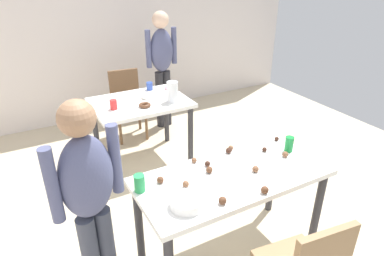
{
  "coord_description": "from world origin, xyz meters",
  "views": [
    {
      "loc": [
        -1.15,
        -1.6,
        2.08
      ],
      "look_at": [
        0.02,
        0.52,
        0.9
      ],
      "focal_mm": 31.38,
      "sensor_mm": 36.0,
      "label": 1
    }
  ],
  "objects_px": {
    "person_girl_near": "(90,196)",
    "person_adult_far": "(162,60)",
    "dining_table_far": "(141,111)",
    "chair_far_table": "(127,100)",
    "dining_table_near": "(232,186)",
    "mixing_bowl": "(187,202)",
    "pitcher_far": "(172,92)",
    "soda_can": "(289,144)"
  },
  "relations": [
    {
      "from": "person_girl_near",
      "to": "person_adult_far",
      "type": "bearing_deg",
      "value": 57.23
    },
    {
      "from": "dining_table_far",
      "to": "person_adult_far",
      "type": "relative_size",
      "value": 0.65
    },
    {
      "from": "chair_far_table",
      "to": "dining_table_near",
      "type": "bearing_deg",
      "value": -90.27
    },
    {
      "from": "dining_table_near",
      "to": "mixing_bowl",
      "type": "height_order",
      "value": "mixing_bowl"
    },
    {
      "from": "mixing_bowl",
      "to": "pitcher_far",
      "type": "height_order",
      "value": "pitcher_far"
    },
    {
      "from": "dining_table_far",
      "to": "soda_can",
      "type": "height_order",
      "value": "soda_can"
    },
    {
      "from": "dining_table_far",
      "to": "pitcher_far",
      "type": "distance_m",
      "value": 0.42
    },
    {
      "from": "chair_far_table",
      "to": "mixing_bowl",
      "type": "xyz_separation_m",
      "value": [
        -0.46,
        -2.53,
        0.28
      ]
    },
    {
      "from": "dining_table_near",
      "to": "pitcher_far",
      "type": "height_order",
      "value": "pitcher_far"
    },
    {
      "from": "chair_far_table",
      "to": "soda_can",
      "type": "xyz_separation_m",
      "value": [
        0.56,
        -2.32,
        0.31
      ]
    },
    {
      "from": "person_girl_near",
      "to": "mixing_bowl",
      "type": "height_order",
      "value": "person_girl_near"
    },
    {
      "from": "chair_far_table",
      "to": "pitcher_far",
      "type": "xyz_separation_m",
      "value": [
        0.22,
        -0.92,
        0.36
      ]
    },
    {
      "from": "dining_table_near",
      "to": "person_girl_near",
      "type": "relative_size",
      "value": 0.94
    },
    {
      "from": "pitcher_far",
      "to": "person_adult_far",
      "type": "bearing_deg",
      "value": 71.99
    },
    {
      "from": "person_adult_far",
      "to": "soda_can",
      "type": "relative_size",
      "value": 12.82
    },
    {
      "from": "dining_table_far",
      "to": "chair_far_table",
      "type": "xyz_separation_m",
      "value": [
        0.08,
        0.74,
        -0.14
      ]
    },
    {
      "from": "person_adult_far",
      "to": "mixing_bowl",
      "type": "relative_size",
      "value": 7.42
    },
    {
      "from": "chair_far_table",
      "to": "person_adult_far",
      "type": "distance_m",
      "value": 0.7
    },
    {
      "from": "person_adult_far",
      "to": "pitcher_far",
      "type": "distance_m",
      "value": 1.0
    },
    {
      "from": "chair_far_table",
      "to": "mixing_bowl",
      "type": "distance_m",
      "value": 2.59
    },
    {
      "from": "dining_table_far",
      "to": "pitcher_far",
      "type": "relative_size",
      "value": 4.63
    },
    {
      "from": "dining_table_far",
      "to": "pitcher_far",
      "type": "height_order",
      "value": "pitcher_far"
    },
    {
      "from": "dining_table_far",
      "to": "pitcher_far",
      "type": "xyz_separation_m",
      "value": [
        0.31,
        -0.18,
        0.22
      ]
    },
    {
      "from": "dining_table_far",
      "to": "person_adult_far",
      "type": "bearing_deg",
      "value": 51.45
    },
    {
      "from": "dining_table_near",
      "to": "dining_table_far",
      "type": "xyz_separation_m",
      "value": [
        -0.07,
        1.64,
        -0.01
      ]
    },
    {
      "from": "person_girl_near",
      "to": "pitcher_far",
      "type": "bearing_deg",
      "value": 49.34
    },
    {
      "from": "dining_table_far",
      "to": "chair_far_table",
      "type": "height_order",
      "value": "chair_far_table"
    },
    {
      "from": "person_girl_near",
      "to": "mixing_bowl",
      "type": "relative_size",
      "value": 7.01
    },
    {
      "from": "dining_table_near",
      "to": "person_adult_far",
      "type": "distance_m",
      "value": 2.5
    },
    {
      "from": "mixing_bowl",
      "to": "pitcher_far",
      "type": "bearing_deg",
      "value": 67.05
    },
    {
      "from": "dining_table_near",
      "to": "dining_table_far",
      "type": "relative_size",
      "value": 1.37
    },
    {
      "from": "dining_table_near",
      "to": "pitcher_far",
      "type": "distance_m",
      "value": 1.5
    },
    {
      "from": "mixing_bowl",
      "to": "soda_can",
      "type": "xyz_separation_m",
      "value": [
        1.02,
        0.21,
        0.03
      ]
    },
    {
      "from": "soda_can",
      "to": "pitcher_far",
      "type": "xyz_separation_m",
      "value": [
        -0.34,
        1.4,
        0.05
      ]
    },
    {
      "from": "person_adult_far",
      "to": "mixing_bowl",
      "type": "xyz_separation_m",
      "value": [
        -0.99,
        -2.57,
        -0.16
      ]
    },
    {
      "from": "mixing_bowl",
      "to": "dining_table_far",
      "type": "bearing_deg",
      "value": 78.1
    },
    {
      "from": "person_girl_near",
      "to": "dining_table_far",
      "type": "bearing_deg",
      "value": 60.36
    },
    {
      "from": "chair_far_table",
      "to": "person_adult_far",
      "type": "height_order",
      "value": "person_adult_far"
    },
    {
      "from": "pitcher_far",
      "to": "mixing_bowl",
      "type": "bearing_deg",
      "value": -112.95
    },
    {
      "from": "dining_table_far",
      "to": "pitcher_far",
      "type": "bearing_deg",
      "value": -30.35
    },
    {
      "from": "dining_table_near",
      "to": "chair_far_table",
      "type": "distance_m",
      "value": 2.39
    },
    {
      "from": "dining_table_far",
      "to": "person_adult_far",
      "type": "height_order",
      "value": "person_adult_far"
    }
  ]
}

